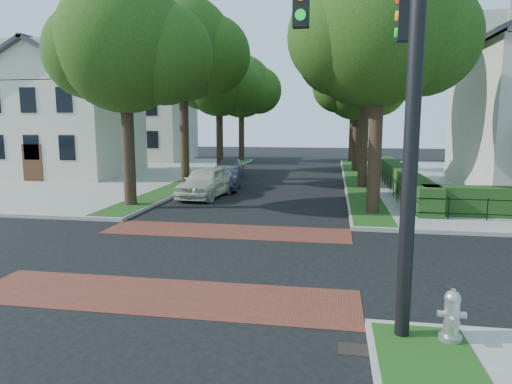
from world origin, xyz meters
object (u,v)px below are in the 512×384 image
at_px(parked_car_middle, 227,178).
at_px(parked_car_rear, 230,168).
at_px(fire_hydrant, 452,316).
at_px(traffic_signal, 400,78).
at_px(parked_car_front, 206,182).

bearing_deg(parked_car_middle, parked_car_rear, 94.30).
relative_size(parked_car_rear, fire_hydrant, 4.88).
relative_size(parked_car_middle, parked_car_rear, 0.89).
distance_m(traffic_signal, parked_car_front, 17.27).
bearing_deg(parked_car_rear, fire_hydrant, -77.85).
bearing_deg(parked_car_rear, traffic_signal, -79.78).
bearing_deg(parked_car_middle, traffic_signal, -74.57).
relative_size(parked_car_front, parked_car_rear, 1.02).
relative_size(parked_car_front, fire_hydrant, 4.99).
relative_size(traffic_signal, fire_hydrant, 8.34).
relative_size(traffic_signal, parked_car_front, 1.67).
bearing_deg(traffic_signal, parked_car_rear, 109.54).
height_order(traffic_signal, parked_car_middle, traffic_signal).
bearing_deg(parked_car_middle, fire_hydrant, -72.15).
height_order(parked_car_rear, fire_hydrant, parked_car_rear).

